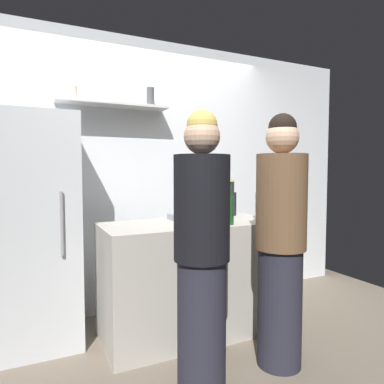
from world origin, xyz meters
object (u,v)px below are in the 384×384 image
at_px(refrigerator, 33,231).
at_px(wine_bottle_pale_glass, 259,205).
at_px(wine_bottle_amber_glass, 266,207).
at_px(person_blonde, 202,253).
at_px(water_bottle_plastic, 179,210).
at_px(baking_pan, 190,217).
at_px(person_brown_jacket, 281,242).
at_px(utensil_holder, 225,213).
at_px(wine_bottle_dark_glass, 233,202).
at_px(wine_bottle_green_glass, 229,209).

distance_m(refrigerator, wine_bottle_pale_glass, 1.82).
relative_size(wine_bottle_amber_glass, person_blonde, 0.20).
bearing_deg(water_bottle_plastic, wine_bottle_pale_glass, -7.81).
bearing_deg(baking_pan, water_bottle_plastic, -136.21).
distance_m(refrigerator, baking_pan, 1.25).
distance_m(baking_pan, water_bottle_plastic, 0.26).
xyz_separation_m(baking_pan, wine_bottle_amber_glass, (0.49, -0.42, 0.10)).
bearing_deg(water_bottle_plastic, person_blonde, -101.88).
xyz_separation_m(wine_bottle_pale_glass, person_brown_jacket, (-0.25, -0.58, -0.19)).
bearing_deg(water_bottle_plastic, person_brown_jacket, -55.83).
height_order(utensil_holder, wine_bottle_dark_glass, wine_bottle_dark_glass).
bearing_deg(person_brown_jacket, wine_bottle_amber_glass, -175.47).
distance_m(person_blonde, person_brown_jacket, 0.60).
relative_size(wine_bottle_green_glass, person_brown_jacket, 0.19).
xyz_separation_m(baking_pan, utensil_holder, (0.27, -0.12, 0.04)).
bearing_deg(wine_bottle_pale_glass, person_blonde, -145.64).
xyz_separation_m(utensil_holder, wine_bottle_pale_glass, (0.26, -0.15, 0.07)).
xyz_separation_m(baking_pan, water_bottle_plastic, (-0.18, -0.17, 0.09)).
xyz_separation_m(wine_bottle_green_glass, person_blonde, (-0.49, -0.47, -0.20)).
distance_m(wine_bottle_dark_glass, person_brown_jacket, 0.98).
relative_size(wine_bottle_pale_glass, wine_bottle_green_glass, 0.98).
xyz_separation_m(baking_pan, wine_bottle_green_glass, (0.16, -0.38, 0.10)).
distance_m(water_bottle_plastic, person_brown_jacket, 0.84).
bearing_deg(person_brown_jacket, wine_bottle_pale_glass, -172.66).
relative_size(wine_bottle_green_glass, wine_bottle_dark_glass, 1.00).
bearing_deg(utensil_holder, person_blonde, -129.25).
bearing_deg(wine_bottle_green_glass, water_bottle_plastic, 149.24).
bearing_deg(wine_bottle_green_glass, baking_pan, 113.65).
bearing_deg(wine_bottle_amber_glass, refrigerator, 160.83).
height_order(wine_bottle_amber_glass, water_bottle_plastic, wine_bottle_amber_glass).
bearing_deg(utensil_holder, refrigerator, 168.57).
relative_size(refrigerator, utensil_holder, 7.92).
bearing_deg(wine_bottle_green_glass, wine_bottle_dark_glass, 55.50).
distance_m(refrigerator, wine_bottle_amber_glass, 1.83).
bearing_deg(wine_bottle_dark_glass, person_blonde, -130.67).
relative_size(baking_pan, wine_bottle_pale_glass, 1.04).
bearing_deg(person_blonde, wine_bottle_pale_glass, -32.91).
height_order(wine_bottle_green_glass, wine_bottle_dark_glass, same).
bearing_deg(wine_bottle_dark_glass, person_brown_jacket, -102.11).
xyz_separation_m(utensil_holder, water_bottle_plastic, (-0.45, -0.05, 0.05)).
height_order(baking_pan, wine_bottle_pale_glass, wine_bottle_pale_glass).
xyz_separation_m(utensil_holder, person_brown_jacket, (0.01, -0.73, -0.12)).
bearing_deg(wine_bottle_dark_glass, refrigerator, 176.88).
height_order(refrigerator, water_bottle_plastic, refrigerator).
height_order(refrigerator, wine_bottle_amber_glass, refrigerator).
bearing_deg(wine_bottle_amber_glass, person_blonde, -152.06).
height_order(refrigerator, wine_bottle_pale_glass, refrigerator).
bearing_deg(person_brown_jacket, refrigerator, -93.99).
relative_size(baking_pan, water_bottle_plastic, 1.34).
bearing_deg(refrigerator, person_brown_jacket, -34.21).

